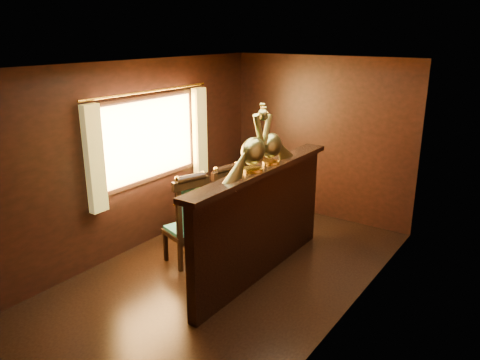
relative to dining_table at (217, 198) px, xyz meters
The scene contains 8 objects.
ground 1.30m from the dining_table, 47.96° to the right, with size 5.00×5.00×0.00m, color black.
room_shell 1.46m from the dining_table, 50.68° to the right, with size 3.04×5.04×2.52m.
partition 1.23m from the dining_table, 26.97° to the right, with size 0.26×2.70×1.36m.
dining_table is the anchor object (origin of this frame).
chair_left 0.91m from the dining_table, 75.08° to the right, with size 0.56×0.57×1.24m.
chair_right 0.40m from the dining_table, 40.61° to the right, with size 0.51×0.53×1.22m.
peacock_left 1.75m from the dining_table, 34.63° to the right, with size 0.23×0.62×0.73m, color #1B523B, non-canonical shape.
peacock_right 1.61m from the dining_table, 19.09° to the right, with size 0.22×0.58×0.69m, color #1B523B, non-canonical shape.
Camera 1 is at (3.03, -4.04, 2.84)m, focal length 35.00 mm.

